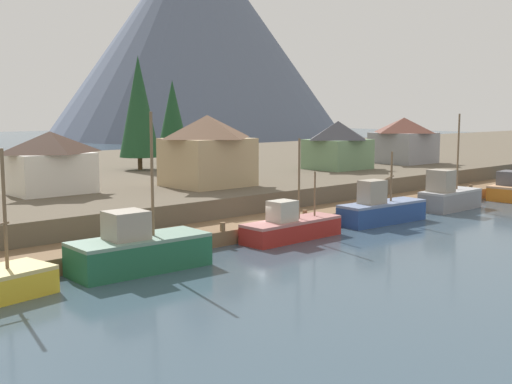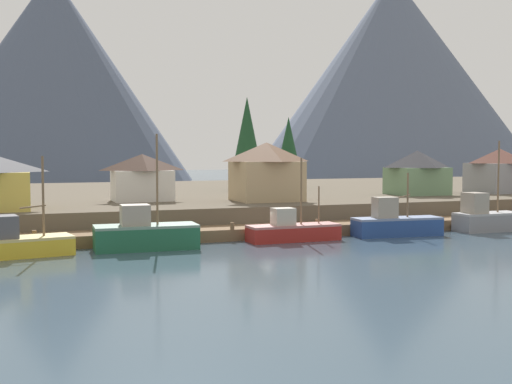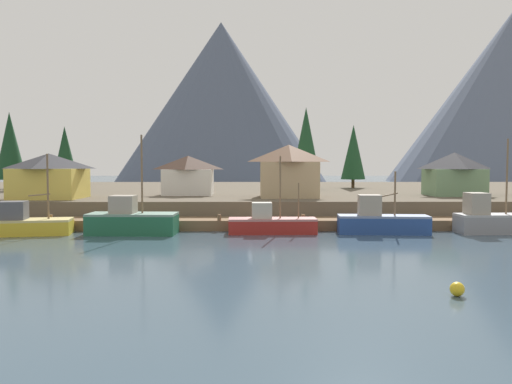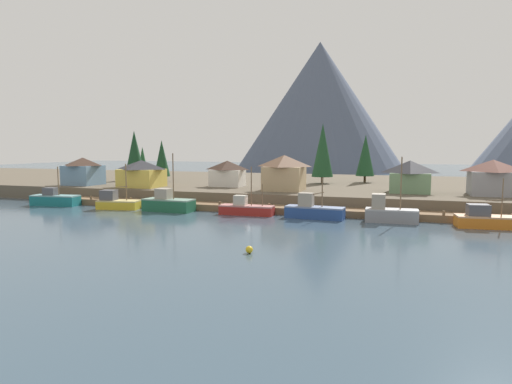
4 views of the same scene
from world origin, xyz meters
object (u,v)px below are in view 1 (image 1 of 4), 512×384
object	(u,v)px
house_green	(338,144)
house_grey	(404,140)
conifer_near_right	(173,116)
fishing_boat_red	(291,227)
house_tan	(208,150)
fishing_boat_blue	(381,209)
fishing_boat_grey	(449,196)
fishing_boat_green	(138,250)
conifer_mid_left	(139,107)
house_white	(51,162)

from	to	relation	value
house_green	house_grey	size ratio (longest dim) A/B	0.96
house_green	conifer_near_right	distance (m)	21.33
fishing_boat_red	house_grey	world-z (taller)	house_grey
house_tan	house_grey	xyz separation A→B (m)	(32.63, 2.73, -0.29)
house_green	house_tan	distance (m)	20.72
fishing_boat_blue	fishing_boat_grey	bearing A→B (deg)	4.22
fishing_boat_green	fishing_boat_blue	bearing A→B (deg)	2.69
house_green	conifer_near_right	bearing A→B (deg)	113.97
fishing_boat_green	conifer_near_right	xyz separation A→B (m)	(27.19, 35.26, 7.05)
house_tan	conifer_mid_left	distance (m)	17.63
fishing_boat_blue	conifer_near_right	bearing A→B (deg)	86.80
house_tan	fishing_boat_blue	bearing A→B (deg)	-59.31
fishing_boat_grey	house_tan	size ratio (longest dim) A/B	1.26
house_tan	fishing_boat_red	bearing A→B (deg)	-101.21
fishing_boat_green	fishing_boat_red	distance (m)	12.76
conifer_mid_left	house_green	bearing A→B (deg)	-39.72
fishing_boat_blue	house_grey	world-z (taller)	house_grey
house_green	house_white	size ratio (longest dim) A/B	1.03
house_tan	fishing_boat_grey	bearing A→B (deg)	-35.68
fishing_boat_red	house_tan	xyz separation A→B (m)	(2.51, 12.64, 4.72)
fishing_boat_grey	fishing_boat_green	bearing A→B (deg)	179.35
fishing_boat_blue	fishing_boat_grey	distance (m)	10.15
house_white	house_grey	bearing A→B (deg)	-1.96
fishing_boat_blue	house_tan	bearing A→B (deg)	124.54
fishing_boat_green	fishing_boat_grey	distance (m)	33.02
fishing_boat_grey	fishing_boat_blue	bearing A→B (deg)	179.16
house_white	conifer_near_right	distance (m)	30.31
house_tan	fishing_boat_green	bearing A→B (deg)	-139.39
fishing_boat_grey	house_white	world-z (taller)	fishing_boat_grey
fishing_boat_green	fishing_boat_grey	bearing A→B (deg)	2.61
house_green	conifer_near_right	world-z (taller)	conifer_near_right
fishing_boat_blue	conifer_near_right	world-z (taller)	conifer_near_right
fishing_boat_red	house_white	world-z (taller)	house_white
house_green	house_grey	bearing A→B (deg)	-0.75
fishing_boat_red	conifer_near_right	size ratio (longest dim) A/B	0.80
house_green	conifer_mid_left	xyz separation A→B (m)	(-16.76, 13.92, 4.16)
fishing_boat_blue	conifer_near_right	size ratio (longest dim) A/B	0.82
fishing_boat_red	house_white	bearing A→B (deg)	118.83
house_white	conifer_near_right	size ratio (longest dim) A/B	0.63
fishing_boat_grey	house_tan	world-z (taller)	fishing_boat_grey
house_green	conifer_near_right	xyz separation A→B (m)	(-8.58, 19.29, 3.05)
fishing_boat_grey	house_white	size ratio (longest dim) A/B	1.36
house_grey	conifer_near_right	size ratio (longest dim) A/B	0.68
house_green	house_white	distance (m)	32.84
house_green	house_grey	world-z (taller)	house_grey
house_grey	conifer_mid_left	distance (m)	32.37
fishing_boat_green	house_grey	xyz separation A→B (m)	(47.88, 15.81, 4.13)
house_green	house_white	bearing A→B (deg)	177.60
fishing_boat_grey	house_grey	distance (m)	21.85
conifer_near_right	fishing_boat_green	bearing A→B (deg)	-127.64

